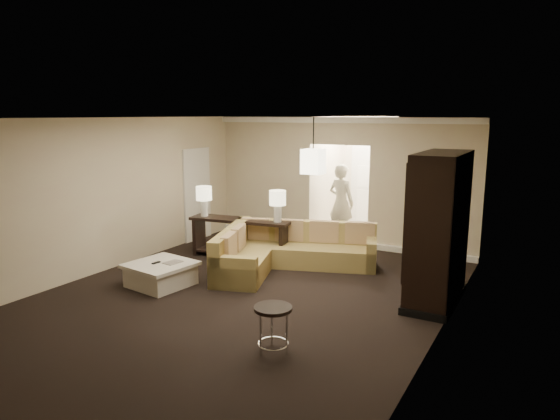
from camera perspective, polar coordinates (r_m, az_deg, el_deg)
The scene contains 18 objects.
ground at distance 7.93m, azimuth -4.93°, elevation -10.25°, with size 8.00×8.00×0.00m, color black.
wall_back at distance 11.03m, azimuth 6.68°, elevation 3.24°, with size 6.00×0.04×2.80m, color beige.
wall_left at distance 9.54m, azimuth -20.18°, elevation 1.44°, with size 0.04×8.00×2.80m, color beige.
wall_right at distance 6.39m, azimuth 17.77°, elevation -2.83°, with size 0.04×8.00×2.80m, color beige.
ceiling at distance 7.40m, azimuth -5.29°, elevation 10.41°, with size 6.00×8.00×0.02m, color white.
crown_molding at distance 10.89m, azimuth 6.74°, elevation 10.16°, with size 6.00×0.10×0.12m, color white.
baseboard at distance 11.24m, azimuth 6.43°, elevation -3.57°, with size 6.00×0.10×0.12m, color white.
side_door at distance 11.56m, azimuth -9.44°, elevation 1.77°, with size 0.05×0.90×2.10m, color silver.
foyer at distance 12.29m, azimuth 9.09°, elevation 3.49°, with size 1.44×2.02×2.80m.
sectional_sofa at distance 9.38m, azimuth 0.49°, elevation -4.75°, with size 2.89×2.88×0.82m.
coffee_table at distance 8.73m, azimuth -13.46°, elevation -7.11°, with size 1.10×1.10×0.41m.
console_table at distance 10.05m, azimuth -4.56°, elevation -2.82°, with size 2.13×0.78×0.80m.
armoire at distance 7.91m, azimuth 17.60°, elevation -2.41°, with size 0.69×1.61×2.31m.
drink_table at distance 6.17m, azimuth -0.80°, elevation -12.41°, with size 0.47×0.47×0.58m.
table_lamp_left at distance 10.27m, azimuth -8.69°, elevation 1.56°, with size 0.32×0.32×0.61m.
table_lamp_right at distance 9.59m, azimuth -0.28°, elevation 1.03°, with size 0.32×0.32×0.61m.
pendant_light at distance 9.79m, azimuth 3.81°, elevation 5.58°, with size 0.38×0.38×1.09m.
person at distance 11.39m, azimuth 7.01°, elevation 1.31°, with size 0.70×0.47×1.95m, color #EDE7C9.
Camera 1 is at (4.18, -6.10, 2.86)m, focal length 32.00 mm.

